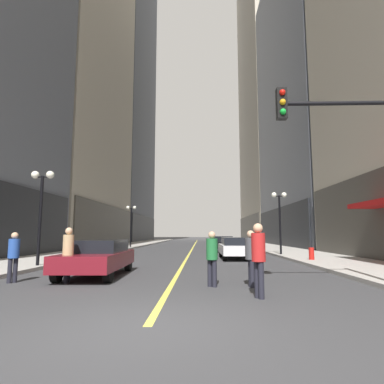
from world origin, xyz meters
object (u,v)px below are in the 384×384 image
object	(u,v)px
pedestrian_in_blue_hoodie	(14,253)
pedestrian_in_tan_trench	(68,250)
car_maroon	(98,256)
pedestrian_in_red_jacket	(259,254)
car_black	(222,243)
pedestrian_with_orange_bag	(251,254)
car_white	(235,247)
street_lamp_left_near	(41,196)
street_lamp_left_far	(131,217)
pedestrian_in_green_parka	(212,254)
street_lamp_right_mid	(280,209)
fire_hydrant_right	(312,255)
traffic_light_near_right	(362,154)

from	to	relation	value
pedestrian_in_blue_hoodie	pedestrian_in_tan_trench	distance (m)	1.74
car_maroon	pedestrian_in_red_jacket	distance (m)	6.63
car_black	pedestrian_with_orange_bag	size ratio (longest dim) A/B	2.50
car_maroon	car_white	distance (m)	10.05
pedestrian_in_tan_trench	street_lamp_left_near	size ratio (longest dim) A/B	0.40
pedestrian_with_orange_bag	street_lamp_left_far	size ratio (longest dim) A/B	0.37
pedestrian_in_red_jacket	pedestrian_in_blue_hoodie	world-z (taller)	pedestrian_in_red_jacket
car_black	pedestrian_with_orange_bag	distance (m)	18.67
street_lamp_left_near	pedestrian_in_red_jacket	bearing A→B (deg)	-36.44
car_white	car_black	distance (m)	8.18
pedestrian_in_green_parka	pedestrian_in_red_jacket	world-z (taller)	pedestrian_in_red_jacket
pedestrian_with_orange_bag	pedestrian_in_blue_hoodie	distance (m)	7.53
car_black	car_white	bearing A→B (deg)	-88.03
pedestrian_in_blue_hoodie	street_lamp_left_near	bearing A→B (deg)	107.18
pedestrian_in_blue_hoodie	pedestrian_in_tan_trench	bearing A→B (deg)	1.99
car_maroon	street_lamp_right_mid	distance (m)	14.36
street_lamp_left_near	fire_hydrant_right	bearing A→B (deg)	14.68
pedestrian_with_orange_bag	pedestrian_in_red_jacket	bearing A→B (deg)	-92.20
pedestrian_in_red_jacket	pedestrian_with_orange_bag	distance (m)	1.66
pedestrian_in_blue_hoodie	fire_hydrant_right	bearing A→B (deg)	32.44
car_maroon	fire_hydrant_right	distance (m)	11.46
pedestrian_with_orange_bag	street_lamp_right_mid	bearing A→B (deg)	72.85
car_maroon	pedestrian_with_orange_bag	distance (m)	5.82
pedestrian_in_red_jacket	pedestrian_with_orange_bag	xyz separation A→B (m)	(0.06, 1.65, -0.11)
fire_hydrant_right	pedestrian_with_orange_bag	bearing A→B (deg)	-118.63
car_maroon	pedestrian_in_red_jacket	world-z (taller)	pedestrian_in_red_jacket
pedestrian_in_red_jacket	traffic_light_near_right	xyz separation A→B (m)	(3.03, 0.71, 2.68)
car_white	pedestrian_in_green_parka	size ratio (longest dim) A/B	2.82
car_maroon	traffic_light_near_right	bearing A→B (deg)	-21.93
car_maroon	pedestrian_in_green_parka	xyz separation A→B (m)	(4.16, -2.34, 0.22)
pedestrian_in_blue_hoodie	car_black	bearing A→B (deg)	66.48
pedestrian_in_blue_hoodie	pedestrian_in_red_jacket	bearing A→B (deg)	-17.10
car_maroon	car_white	world-z (taller)	same
pedestrian_with_orange_bag	fire_hydrant_right	xyz separation A→B (m)	(4.51, 8.27, -0.56)
pedestrian_with_orange_bag	car_black	bearing A→B (deg)	88.94
pedestrian_with_orange_bag	street_lamp_left_near	bearing A→B (deg)	151.42
street_lamp_left_near	street_lamp_right_mid	world-z (taller)	same
pedestrian_in_green_parka	pedestrian_in_tan_trench	world-z (taller)	pedestrian_in_tan_trench
car_maroon	pedestrian_with_orange_bag	size ratio (longest dim) A/B	2.83
car_black	pedestrian_in_blue_hoodie	distance (m)	19.67
car_white	traffic_light_near_right	distance (m)	12.06
pedestrian_in_tan_trench	traffic_light_near_right	bearing A→B (deg)	-10.66
street_lamp_left_near	fire_hydrant_right	distance (m)	14.04
traffic_light_near_right	street_lamp_left_near	bearing A→B (deg)	153.99
car_white	car_black	size ratio (longest dim) A/B	1.11
car_white	street_lamp_left_far	world-z (taller)	street_lamp_left_far
car_white	street_lamp_right_mid	distance (m)	4.93
pedestrian_with_orange_bag	street_lamp_left_near	distance (m)	10.27
pedestrian_with_orange_bag	traffic_light_near_right	world-z (taller)	traffic_light_near_right
street_lamp_left_near	car_black	bearing A→B (deg)	56.66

